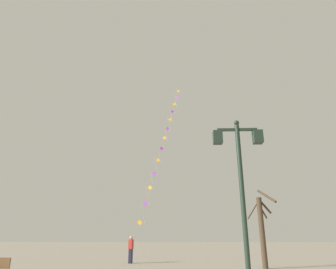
{
  "coord_description": "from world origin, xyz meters",
  "views": [
    {
      "loc": [
        1.37,
        -0.62,
        1.67
      ],
      "look_at": [
        0.56,
        21.34,
        9.27
      ],
      "focal_mm": 31.58,
      "sensor_mm": 36.0,
      "label": 1
    }
  ],
  "objects_px": {
    "kite_train": "(163,143)",
    "kite_flyer": "(131,249)",
    "twin_lantern_lamp_post": "(240,170)",
    "bare_tree": "(262,227)"
  },
  "relations": [
    {
      "from": "kite_flyer",
      "to": "bare_tree",
      "type": "distance_m",
      "value": 8.68
    },
    {
      "from": "twin_lantern_lamp_post",
      "to": "kite_flyer",
      "type": "distance_m",
      "value": 13.57
    },
    {
      "from": "kite_train",
      "to": "bare_tree",
      "type": "xyz_separation_m",
      "value": [
        6.37,
        -12.31,
        -8.95
      ]
    },
    {
      "from": "twin_lantern_lamp_post",
      "to": "bare_tree",
      "type": "xyz_separation_m",
      "value": [
        2.9,
        9.14,
        -1.39
      ]
    },
    {
      "from": "kite_train",
      "to": "kite_flyer",
      "type": "xyz_separation_m",
      "value": [
        -1.62,
        -9.16,
        -10.2
      ]
    },
    {
      "from": "kite_train",
      "to": "kite_flyer",
      "type": "bearing_deg",
      "value": -100.01
    },
    {
      "from": "bare_tree",
      "to": "kite_train",
      "type": "bearing_deg",
      "value": 117.37
    },
    {
      "from": "kite_flyer",
      "to": "bare_tree",
      "type": "height_order",
      "value": "bare_tree"
    },
    {
      "from": "kite_flyer",
      "to": "kite_train",
      "type": "bearing_deg",
      "value": 0.2
    },
    {
      "from": "twin_lantern_lamp_post",
      "to": "kite_train",
      "type": "height_order",
      "value": "kite_train"
    }
  ]
}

